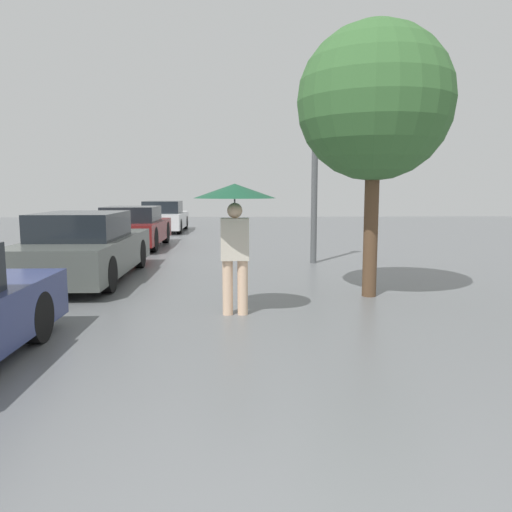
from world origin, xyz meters
TOP-DOWN VIEW (x-y plane):
  - pedestrian at (-0.30, 4.84)m, footprint 1.08×1.08m
  - parked_car_second at (-3.12, 7.68)m, footprint 1.66×4.36m
  - parked_car_third at (-3.30, 13.03)m, footprint 1.71×3.90m
  - parked_car_farthest at (-3.22, 18.75)m, footprint 1.67×3.81m
  - tree at (1.82, 5.94)m, footprint 2.36×2.36m
  - street_lamp at (1.50, 9.61)m, footprint 0.29×0.29m

SIDE VIEW (x-z plane):
  - parked_car_farthest at x=-3.22m, z-range -0.05..1.20m
  - parked_car_third at x=-3.30m, z-range -0.03..1.18m
  - parked_car_second at x=-3.12m, z-range -0.04..1.22m
  - pedestrian at x=-0.30m, z-range 0.56..2.31m
  - street_lamp at x=1.50m, z-range 0.36..4.32m
  - tree at x=1.82m, z-range 0.89..5.06m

